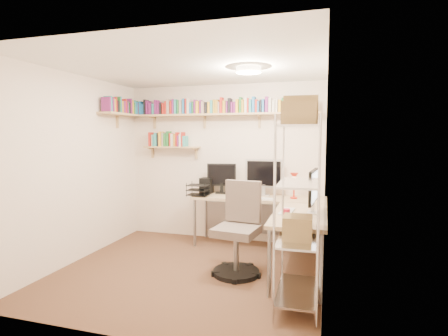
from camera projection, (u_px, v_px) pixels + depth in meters
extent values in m
plane|color=#4F3422|center=(189.00, 271.00, 4.35)|extent=(3.20, 3.20, 0.00)
cube|color=beige|center=(223.00, 163.00, 5.67)|extent=(3.20, 0.04, 2.50)
cube|color=beige|center=(77.00, 168.00, 4.68)|extent=(0.04, 3.00, 2.50)
cube|color=beige|center=(325.00, 176.00, 3.79)|extent=(0.04, 3.00, 2.50)
cube|color=beige|center=(117.00, 190.00, 2.80)|extent=(3.20, 0.04, 2.50)
cube|color=white|center=(187.00, 67.00, 4.12)|extent=(3.20, 3.00, 0.04)
cube|color=silver|center=(325.00, 147.00, 4.29)|extent=(0.01, 0.30, 0.42)
cube|color=white|center=(325.00, 152.00, 3.92)|extent=(0.01, 0.28, 0.38)
cylinder|color=#FFEAC6|center=(248.00, 70.00, 4.12)|extent=(0.30, 0.30, 0.06)
cube|color=tan|center=(221.00, 115.00, 5.48)|extent=(3.05, 0.25, 0.03)
cube|color=tan|center=(123.00, 115.00, 5.49)|extent=(0.25, 1.00, 0.03)
cube|color=tan|center=(172.00, 147.00, 5.79)|extent=(0.95, 0.20, 0.02)
cube|color=tan|center=(154.00, 120.00, 5.88)|extent=(0.03, 0.20, 0.20)
cube|color=tan|center=(204.00, 119.00, 5.63)|extent=(0.03, 0.20, 0.20)
cube|color=tan|center=(259.00, 119.00, 5.38)|extent=(0.03, 0.20, 0.20)
cube|color=tan|center=(305.00, 118.00, 5.19)|extent=(0.03, 0.20, 0.20)
cube|color=red|center=(137.00, 109.00, 5.88)|extent=(0.02, 0.13, 0.20)
cube|color=red|center=(139.00, 109.00, 5.87)|extent=(0.04, 0.15, 0.19)
cube|color=#2169AC|center=(142.00, 108.00, 5.86)|extent=(0.04, 0.14, 0.22)
cube|color=#2169AC|center=(144.00, 110.00, 5.85)|extent=(0.04, 0.11, 0.17)
cube|color=black|center=(146.00, 107.00, 5.83)|extent=(0.03, 0.14, 0.25)
cube|color=#731E66|center=(149.00, 108.00, 5.82)|extent=(0.03, 0.15, 0.23)
cube|color=#731E66|center=(151.00, 109.00, 5.81)|extent=(0.04, 0.14, 0.19)
cube|color=teal|center=(154.00, 109.00, 5.79)|extent=(0.04, 0.12, 0.18)
cube|color=#731E66|center=(157.00, 107.00, 5.78)|extent=(0.03, 0.15, 0.24)
cube|color=#731E66|center=(159.00, 108.00, 5.77)|extent=(0.04, 0.11, 0.21)
cube|color=black|center=(162.00, 109.00, 5.75)|extent=(0.03, 0.14, 0.19)
cube|color=red|center=(164.00, 109.00, 5.74)|extent=(0.04, 0.12, 0.18)
cube|color=red|center=(167.00, 108.00, 5.73)|extent=(0.03, 0.12, 0.21)
cube|color=gray|center=(169.00, 107.00, 5.71)|extent=(0.04, 0.13, 0.25)
cube|color=red|center=(172.00, 108.00, 5.70)|extent=(0.03, 0.12, 0.21)
cube|color=#731E66|center=(174.00, 107.00, 5.69)|extent=(0.03, 0.14, 0.24)
cube|color=teal|center=(177.00, 107.00, 5.68)|extent=(0.03, 0.15, 0.24)
cube|color=#246C2E|center=(179.00, 107.00, 5.67)|extent=(0.03, 0.12, 0.22)
cube|color=gray|center=(182.00, 107.00, 5.65)|extent=(0.04, 0.13, 0.22)
cube|color=#2169AC|center=(185.00, 107.00, 5.64)|extent=(0.03, 0.15, 0.24)
cube|color=red|center=(187.00, 107.00, 5.63)|extent=(0.02, 0.12, 0.24)
cube|color=beige|center=(189.00, 107.00, 5.62)|extent=(0.04, 0.15, 0.24)
cube|color=#2169AC|center=(192.00, 108.00, 5.61)|extent=(0.03, 0.14, 0.18)
cube|color=#246C2E|center=(194.00, 108.00, 5.60)|extent=(0.03, 0.11, 0.19)
cube|color=#731E66|center=(196.00, 107.00, 5.59)|extent=(0.03, 0.12, 0.22)
cube|color=#F0AD1C|center=(199.00, 108.00, 5.57)|extent=(0.04, 0.15, 0.20)
cube|color=#731E66|center=(201.00, 107.00, 5.56)|extent=(0.02, 0.12, 0.21)
cube|color=gray|center=(204.00, 108.00, 5.55)|extent=(0.04, 0.14, 0.19)
cube|color=black|center=(207.00, 108.00, 5.54)|extent=(0.04, 0.11, 0.18)
cube|color=#F0AD1C|center=(210.00, 108.00, 5.52)|extent=(0.04, 0.11, 0.18)
cube|color=teal|center=(212.00, 107.00, 5.51)|extent=(0.04, 0.12, 0.21)
cube|color=#B88B22|center=(215.00, 107.00, 5.50)|extent=(0.03, 0.14, 0.22)
cube|color=#B88B22|center=(217.00, 107.00, 5.49)|extent=(0.04, 0.12, 0.21)
cube|color=gray|center=(220.00, 108.00, 5.48)|extent=(0.02, 0.14, 0.18)
cube|color=red|center=(222.00, 106.00, 5.46)|extent=(0.04, 0.12, 0.25)
cube|color=#B88B22|center=(225.00, 107.00, 5.45)|extent=(0.04, 0.14, 0.19)
cube|color=#731E66|center=(228.00, 107.00, 5.44)|extent=(0.02, 0.15, 0.19)
cube|color=black|center=(230.00, 106.00, 5.43)|extent=(0.04, 0.15, 0.23)
cube|color=#731E66|center=(233.00, 108.00, 5.42)|extent=(0.03, 0.14, 0.17)
cube|color=#731E66|center=(235.00, 108.00, 5.41)|extent=(0.04, 0.11, 0.17)
cube|color=#F0AD1C|center=(238.00, 106.00, 5.39)|extent=(0.04, 0.14, 0.21)
cube|color=#246C2E|center=(241.00, 105.00, 5.38)|extent=(0.04, 0.12, 0.24)
cube|color=#B88B22|center=(243.00, 107.00, 5.37)|extent=(0.03, 0.12, 0.20)
cube|color=beige|center=(246.00, 105.00, 5.36)|extent=(0.04, 0.15, 0.24)
cube|color=red|center=(249.00, 106.00, 5.35)|extent=(0.02, 0.15, 0.22)
cube|color=teal|center=(251.00, 106.00, 5.34)|extent=(0.03, 0.15, 0.20)
cube|color=#2169AC|center=(254.00, 105.00, 5.32)|extent=(0.04, 0.14, 0.24)
cube|color=red|center=(257.00, 106.00, 5.31)|extent=(0.03, 0.12, 0.20)
cube|color=#2169AC|center=(259.00, 107.00, 5.30)|extent=(0.02, 0.14, 0.17)
cube|color=black|center=(261.00, 106.00, 5.29)|extent=(0.03, 0.11, 0.19)
cube|color=#2169AC|center=(264.00, 106.00, 5.28)|extent=(0.03, 0.15, 0.20)
cube|color=#731E66|center=(267.00, 105.00, 5.27)|extent=(0.04, 0.13, 0.24)
cube|color=beige|center=(270.00, 105.00, 5.25)|extent=(0.04, 0.11, 0.22)
cube|color=beige|center=(274.00, 106.00, 5.24)|extent=(0.04, 0.13, 0.18)
cube|color=beige|center=(277.00, 106.00, 5.23)|extent=(0.03, 0.14, 0.20)
cube|color=#F0AD1C|center=(280.00, 106.00, 5.21)|extent=(0.03, 0.13, 0.18)
cube|color=#246C2E|center=(283.00, 105.00, 5.20)|extent=(0.03, 0.13, 0.21)
cube|color=#2169AC|center=(285.00, 106.00, 5.19)|extent=(0.03, 0.15, 0.20)
cube|color=teal|center=(288.00, 106.00, 5.18)|extent=(0.03, 0.14, 0.18)
cube|color=#2169AC|center=(291.00, 106.00, 5.17)|extent=(0.02, 0.12, 0.17)
cube|color=gray|center=(294.00, 106.00, 5.16)|extent=(0.04, 0.13, 0.18)
cube|color=#2169AC|center=(297.00, 105.00, 5.14)|extent=(0.03, 0.12, 0.21)
cube|color=black|center=(300.00, 104.00, 5.13)|extent=(0.04, 0.14, 0.24)
cube|color=#B88B22|center=(304.00, 104.00, 5.12)|extent=(0.04, 0.12, 0.23)
cube|color=#246C2E|center=(307.00, 104.00, 5.10)|extent=(0.03, 0.15, 0.23)
cube|color=#246C2E|center=(310.00, 106.00, 5.09)|extent=(0.04, 0.11, 0.18)
cube|color=beige|center=(313.00, 106.00, 5.08)|extent=(0.04, 0.13, 0.18)
cube|color=#731E66|center=(106.00, 104.00, 5.06)|extent=(0.15, 0.03, 0.21)
cube|color=teal|center=(108.00, 104.00, 5.10)|extent=(0.13, 0.04, 0.23)
cube|color=#731E66|center=(110.00, 105.00, 5.15)|extent=(0.14, 0.03, 0.21)
cube|color=#B88B22|center=(112.00, 106.00, 5.19)|extent=(0.12, 0.04, 0.20)
cube|color=red|center=(113.00, 105.00, 5.23)|extent=(0.12, 0.02, 0.23)
cube|color=black|center=(115.00, 107.00, 5.28)|extent=(0.13, 0.04, 0.18)
cube|color=#246C2E|center=(117.00, 105.00, 5.31)|extent=(0.13, 0.03, 0.24)
cube|color=#2169AC|center=(118.00, 105.00, 5.35)|extent=(0.11, 0.02, 0.25)
cube|color=#B88B22|center=(120.00, 107.00, 5.39)|extent=(0.12, 0.04, 0.19)
cube|color=#731E66|center=(121.00, 107.00, 5.44)|extent=(0.13, 0.04, 0.19)
cube|color=red|center=(123.00, 106.00, 5.48)|extent=(0.12, 0.03, 0.23)
cube|color=#731E66|center=(124.00, 108.00, 5.52)|extent=(0.14, 0.03, 0.18)
cube|color=#246C2E|center=(126.00, 108.00, 5.55)|extent=(0.12, 0.03, 0.19)
cube|color=black|center=(127.00, 109.00, 5.59)|extent=(0.13, 0.02, 0.18)
cube|color=#731E66|center=(128.00, 106.00, 5.63)|extent=(0.12, 0.04, 0.25)
cube|color=#F0AD1C|center=(130.00, 107.00, 5.66)|extent=(0.15, 0.02, 0.23)
cube|color=#246C2E|center=(131.00, 109.00, 5.71)|extent=(0.13, 0.04, 0.19)
cube|color=teal|center=(132.00, 108.00, 5.74)|extent=(0.13, 0.02, 0.23)
cube|color=#2169AC|center=(134.00, 108.00, 5.78)|extent=(0.14, 0.04, 0.21)
cube|color=#246C2E|center=(135.00, 108.00, 5.82)|extent=(0.12, 0.02, 0.23)
cube|color=red|center=(136.00, 109.00, 5.86)|extent=(0.12, 0.03, 0.21)
cube|color=beige|center=(149.00, 140.00, 5.89)|extent=(0.03, 0.11, 0.22)
cube|color=red|center=(151.00, 139.00, 5.88)|extent=(0.03, 0.15, 0.23)
cube|color=gray|center=(153.00, 140.00, 5.87)|extent=(0.03, 0.12, 0.19)
cube|color=teal|center=(155.00, 140.00, 5.87)|extent=(0.02, 0.13, 0.19)
cube|color=teal|center=(157.00, 140.00, 5.85)|extent=(0.04, 0.15, 0.22)
cube|color=black|center=(159.00, 140.00, 5.84)|extent=(0.02, 0.13, 0.22)
cube|color=#F0AD1C|center=(161.00, 139.00, 5.83)|extent=(0.04, 0.14, 0.24)
cube|color=gray|center=(164.00, 139.00, 5.82)|extent=(0.03, 0.14, 0.23)
cube|color=#246C2E|center=(166.00, 140.00, 5.81)|extent=(0.04, 0.15, 0.21)
cube|color=#246C2E|center=(169.00, 139.00, 5.79)|extent=(0.04, 0.14, 0.25)
cube|color=red|center=(171.00, 140.00, 5.78)|extent=(0.03, 0.13, 0.22)
cube|color=beige|center=(173.00, 140.00, 5.77)|extent=(0.04, 0.14, 0.21)
cube|color=#B88B22|center=(176.00, 140.00, 5.76)|extent=(0.02, 0.15, 0.21)
cube|color=red|center=(177.00, 139.00, 5.75)|extent=(0.02, 0.13, 0.23)
cube|color=#731E66|center=(179.00, 141.00, 5.74)|extent=(0.02, 0.13, 0.18)
cube|color=beige|center=(181.00, 140.00, 5.73)|extent=(0.03, 0.15, 0.20)
cube|color=red|center=(183.00, 139.00, 5.72)|extent=(0.02, 0.13, 0.23)
cube|color=teal|center=(185.00, 141.00, 5.71)|extent=(0.04, 0.15, 0.17)
cube|color=#D6B38B|center=(259.00, 198.00, 5.27)|extent=(1.98, 0.62, 0.04)
cube|color=#D6B38B|center=(300.00, 215.00, 4.12)|extent=(0.62, 1.35, 0.04)
cylinder|color=gray|center=(195.00, 223.00, 5.32)|extent=(0.04, 0.04, 0.73)
cylinder|color=gray|center=(206.00, 215.00, 5.81)|extent=(0.04, 0.04, 0.73)
cylinder|color=gray|center=(323.00, 223.00, 5.29)|extent=(0.04, 0.04, 0.73)
cylinder|color=gray|center=(269.00, 263.00, 3.63)|extent=(0.04, 0.04, 0.73)
cylinder|color=gray|center=(321.00, 268.00, 3.48)|extent=(0.04, 0.04, 0.73)
cube|color=gray|center=(262.00, 216.00, 5.56)|extent=(1.87, 0.02, 0.57)
cube|color=silver|center=(264.00, 173.00, 5.34)|extent=(0.57, 0.03, 0.44)
cube|color=black|center=(264.00, 174.00, 5.32)|extent=(0.52, 0.00, 0.38)
cube|color=black|center=(222.00, 175.00, 5.53)|extent=(0.46, 0.03, 0.35)
cube|color=black|center=(313.00, 186.00, 4.09)|extent=(0.03, 0.60, 0.40)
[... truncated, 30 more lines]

